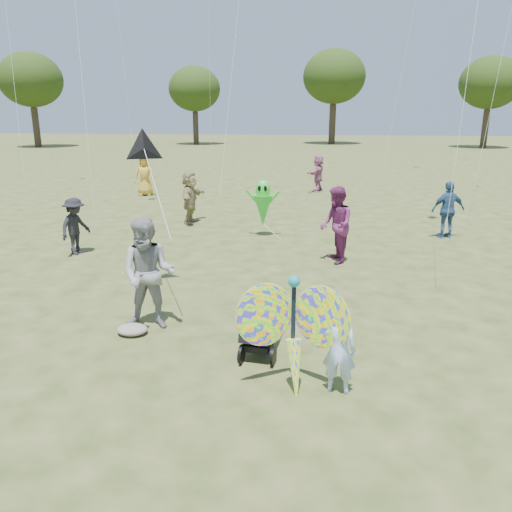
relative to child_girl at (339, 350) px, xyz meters
The scene contains 15 objects.
ground 1.84m from the child_girl, 136.98° to the left, with size 160.00×160.00×0.00m, color #51592B.
child_girl is the anchor object (origin of this frame).
adult_man 3.67m from the child_girl, 151.83° to the left, with size 0.96×0.75×1.97m, color gray.
grey_bag 3.75m from the child_girl, 158.01° to the left, with size 0.53×0.43×0.17m, color gray.
crowd_b 9.09m from the child_girl, 138.07° to the left, with size 0.98×0.56×1.52m, color black.
crowd_c 9.87m from the child_girl, 69.33° to the left, with size 1.00×0.42×1.71m, color #2F5483.
crowd_d 11.31m from the child_girl, 114.70° to the left, with size 1.65×0.53×1.78m, color tan.
crowd_e 6.19m from the child_girl, 89.21° to the left, with size 0.94×0.73×1.92m, color #742660.
crowd_g 17.84m from the child_girl, 117.73° to the left, with size 0.89×0.58×1.82m, color gold.
crowd_j 18.04m from the child_girl, 91.57° to the left, with size 1.61×0.51×1.73m, color #B06491.
jogging_stroller 1.55m from the child_girl, 139.54° to the left, with size 0.57×1.09×1.09m.
butterfly_kite 0.64m from the child_girl, behind, with size 1.74×0.75×1.82m.
delta_kite_rig 5.78m from the child_girl, 136.69° to the left, with size 1.49×2.14×1.80m.
alien_kite 8.92m from the child_girl, 103.25° to the left, with size 1.12×0.69×1.74m.
tree_line 46.66m from the child_girl, 87.03° to the left, with size 91.78×33.60×10.79m.
Camera 1 is at (0.95, -7.31, 3.66)m, focal length 35.00 mm.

